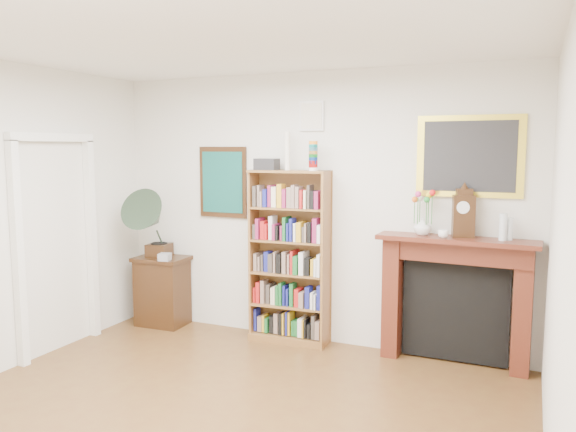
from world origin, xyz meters
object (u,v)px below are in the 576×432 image
object	(u,v)px
side_cabinet	(162,291)
gramophone	(151,219)
bottle_left	(503,227)
bottle_right	(509,229)
mantel_clock	(464,214)
flower_vase	(423,226)
teacup	(443,234)
fireplace	(455,289)
bookshelf	(289,247)
cd_stack	(165,257)

from	to	relation	value
side_cabinet	gramophone	xyz separation A→B (m)	(-0.04, -0.12, 0.84)
bottle_left	bottle_right	bearing A→B (deg)	38.25
mantel_clock	bottle_right	world-z (taller)	mantel_clock
flower_vase	bottle_right	world-z (taller)	bottle_right
bottle_left	flower_vase	bearing A→B (deg)	178.33
mantel_clock	flower_vase	bearing A→B (deg)	165.59
mantel_clock	teacup	size ratio (longest dim) A/B	4.73
bottle_left	teacup	bearing A→B (deg)	-172.05
fireplace	bottle_left	bearing A→B (deg)	-6.81
bottle_right	bottle_left	bearing A→B (deg)	-141.75
side_cabinet	bottle_right	world-z (taller)	bottle_right
bookshelf	bottle_left	xyz separation A→B (m)	(2.06, -0.00, 0.33)
side_cabinet	mantel_clock	distance (m)	3.44
flower_vase	fireplace	bearing A→B (deg)	7.83
bookshelf	bottle_left	distance (m)	2.09
fireplace	flower_vase	distance (m)	0.66
cd_stack	flower_vase	xyz separation A→B (m)	(2.76, 0.23, 0.47)
cd_stack	bottle_left	bearing A→B (deg)	3.54
bookshelf	side_cabinet	distance (m)	1.68
side_cabinet	mantel_clock	size ratio (longest dim) A/B	1.77
fireplace	teacup	distance (m)	0.56
fireplace	flower_vase	world-z (taller)	flower_vase
side_cabinet	mantel_clock	bearing A→B (deg)	-0.80
bottle_right	teacup	bearing A→B (deg)	-168.77
cd_stack	teacup	size ratio (longest dim) A/B	1.27
side_cabinet	teacup	size ratio (longest dim) A/B	8.38
bookshelf	flower_vase	bearing A→B (deg)	-2.75
bookshelf	teacup	distance (m)	1.58
fireplace	gramophone	xyz separation A→B (m)	(-3.27, -0.25, 0.52)
fireplace	mantel_clock	distance (m)	0.71
mantel_clock	flower_vase	size ratio (longest dim) A/B	2.68
bookshelf	cd_stack	distance (m)	1.43
cd_stack	bottle_left	size ratio (longest dim) A/B	0.50
flower_vase	bottle_right	bearing A→B (deg)	1.44
bookshelf	flower_vase	distance (m)	1.39
bookshelf	gramophone	size ratio (longest dim) A/B	2.61
flower_vase	mantel_clock	bearing A→B (deg)	2.63
bookshelf	bottle_left	size ratio (longest dim) A/B	8.64
side_cabinet	bottle_left	bearing A→B (deg)	-1.55
flower_vase	bookshelf	bearing A→B (deg)	-179.14
side_cabinet	gramophone	world-z (taller)	gramophone
gramophone	flower_vase	bearing A→B (deg)	-4.37
cd_stack	bottle_left	distance (m)	3.51
bookshelf	gramophone	world-z (taller)	bookshelf
fireplace	mantel_clock	xyz separation A→B (m)	(0.05, -0.03, 0.71)
fireplace	cd_stack	distance (m)	3.09
mantel_clock	flower_vase	distance (m)	0.38
side_cabinet	bottle_left	xyz separation A→B (m)	(3.62, 0.06, 0.94)
teacup	side_cabinet	bearing A→B (deg)	179.85
fireplace	mantel_clock	bearing A→B (deg)	-25.66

